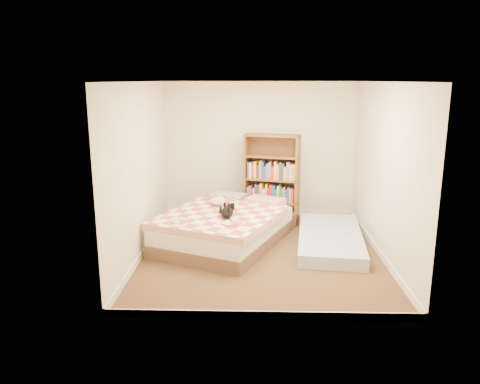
{
  "coord_description": "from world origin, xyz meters",
  "views": [
    {
      "loc": [
        -0.12,
        -6.59,
        2.53
      ],
      "look_at": [
        -0.32,
        0.3,
        0.87
      ],
      "focal_mm": 35.0,
      "sensor_mm": 36.0,
      "label": 1
    }
  ],
  "objects_px": {
    "black_cat": "(227,211)",
    "bookshelf": "(271,191)",
    "bed": "(225,227)",
    "floor_mattress": "(330,238)",
    "white_dog": "(219,201)"
  },
  "relations": [
    {
      "from": "black_cat",
      "to": "white_dog",
      "type": "distance_m",
      "value": 0.65
    },
    {
      "from": "floor_mattress",
      "to": "white_dog",
      "type": "relative_size",
      "value": 6.43
    },
    {
      "from": "black_cat",
      "to": "white_dog",
      "type": "xyz_separation_m",
      "value": [
        -0.18,
        0.63,
        -0.0
      ]
    },
    {
      "from": "bed",
      "to": "white_dog",
      "type": "height_order",
      "value": "white_dog"
    },
    {
      "from": "white_dog",
      "to": "bookshelf",
      "type": "bearing_deg",
      "value": 55.64
    },
    {
      "from": "floor_mattress",
      "to": "black_cat",
      "type": "bearing_deg",
      "value": -163.99
    },
    {
      "from": "floor_mattress",
      "to": "black_cat",
      "type": "height_order",
      "value": "black_cat"
    },
    {
      "from": "bookshelf",
      "to": "floor_mattress",
      "type": "height_order",
      "value": "bookshelf"
    },
    {
      "from": "bookshelf",
      "to": "black_cat",
      "type": "bearing_deg",
      "value": -101.93
    },
    {
      "from": "bed",
      "to": "floor_mattress",
      "type": "height_order",
      "value": "bed"
    },
    {
      "from": "floor_mattress",
      "to": "white_dog",
      "type": "height_order",
      "value": "white_dog"
    },
    {
      "from": "bed",
      "to": "black_cat",
      "type": "relative_size",
      "value": 3.69
    },
    {
      "from": "white_dog",
      "to": "floor_mattress",
      "type": "bearing_deg",
      "value": 3.39
    },
    {
      "from": "black_cat",
      "to": "bookshelf",
      "type": "bearing_deg",
      "value": 73.54
    },
    {
      "from": "bookshelf",
      "to": "bed",
      "type": "bearing_deg",
      "value": -109.81
    }
  ]
}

